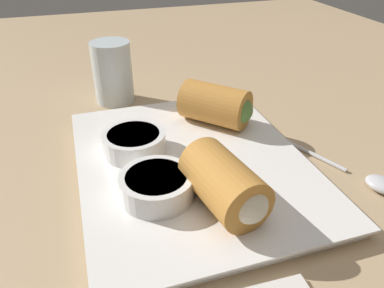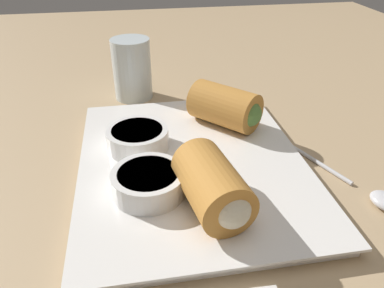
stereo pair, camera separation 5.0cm
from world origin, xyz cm
name	(u,v)px [view 2 (the right image)]	position (x,y,z in cm)	size (l,w,h in cm)	color
table_surface	(206,183)	(0.00, 0.00, 1.00)	(180.00, 140.00, 2.00)	tan
serving_plate	(192,165)	(1.48, 1.39, 2.76)	(32.03, 25.67, 1.50)	white
roll_front_left	(228,107)	(8.95, -4.67, 6.15)	(10.04, 9.85, 5.30)	#C68438
roll_front_right	(214,188)	(-7.41, 0.85, 6.15)	(10.04, 6.75, 5.30)	#C68438
dipping_bowl_near	(138,138)	(5.27, 7.39, 4.85)	(7.48, 7.48, 2.49)	white
dipping_bowl_far	(148,182)	(-3.66, 6.72, 4.85)	(7.48, 7.48, 2.49)	white
spoon	(376,195)	(-7.04, -16.79, 2.59)	(15.33, 7.60, 1.29)	silver
drinking_glass	(132,69)	(23.68, 7.26, 6.78)	(6.09, 6.09, 9.55)	silver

